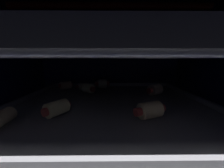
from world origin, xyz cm
name	(u,v)px	position (x,y,z in cm)	size (l,w,h in cm)	color
ground_plane	(112,141)	(0.00, 0.00, -0.60)	(59.00, 50.40, 1.20)	#0C1138
oven_wall_back	(112,68)	(0.00, 24.60, 17.32)	(59.00, 1.20, 34.64)	#0C1138
heating_element	(112,6)	(0.00, 0.00, 32.83)	(45.28, 19.07, 1.46)	maroon
oven_rack_lower	(112,106)	(0.00, 0.00, 9.40)	(54.04, 47.04, 0.79)	#B7B7BC
baking_tray_lower	(112,103)	(0.00, 0.00, 10.21)	(46.22, 41.95, 1.79)	gray
pig_in_blanket_lower_0	(5,117)	(-18.08, -11.24, 11.62)	(2.53, 5.02, 2.44)	beige
pig_in_blanket_lower_1	(59,108)	(-10.47, -7.61, 11.83)	(4.66, 5.46, 2.85)	beige
pig_in_blanket_lower_2	(103,84)	(-3.26, 16.76, 12.05)	(5.55, 3.93, 3.31)	beige
pig_in_blanket_lower_3	(84,86)	(-9.88, 13.97, 11.62)	(5.06, 3.08, 2.44)	beige
pig_in_blanket_lower_4	(67,85)	(-16.52, 15.41, 11.77)	(4.66, 4.40, 2.73)	beige
pig_in_blanket_lower_5	(156,90)	(13.57, 7.19, 11.99)	(5.86, 4.77, 3.18)	beige
pig_in_blanket_lower_6	(89,88)	(-7.25, 9.67, 11.88)	(4.86, 4.26, 2.95)	beige
pig_in_blanket_lower_7	(152,110)	(7.23, -9.04, 11.92)	(6.38, 4.28, 3.04)	beige
oven_rack_upper	(112,57)	(0.00, 0.00, 21.71)	(53.96, 47.04, 0.70)	#B7B7BC
baking_tray_upper	(112,52)	(0.00, 0.00, 22.78)	(46.22, 41.95, 2.78)	#4C4C51
pig_in_blanket_upper_0	(36,43)	(-17.69, -0.08, 24.82)	(5.97, 4.20, 3.12)	beige
pig_in_blanket_upper_1	(101,49)	(-3.91, 16.79, 24.73)	(3.86, 5.56, 2.93)	beige
pig_in_blanket_upper_2	(71,30)	(-5.26, -14.90, 24.68)	(3.79, 5.40, 2.85)	beige
pig_in_blanket_upper_3	(188,36)	(11.15, -11.48, 24.54)	(5.68, 4.06, 2.56)	beige
pig_in_blanket_upper_4	(114,46)	(0.65, 5.97, 24.64)	(5.22, 3.44, 2.76)	beige
pig_in_blanket_upper_5	(58,45)	(-14.58, 4.75, 24.93)	(3.85, 5.30, 3.35)	beige
pig_in_blanket_upper_6	(86,48)	(-9.06, 15.22, 24.87)	(4.93, 5.70, 3.21)	beige
pig_in_blanket_upper_7	(108,34)	(-0.84, -11.23, 24.86)	(5.84, 3.52, 3.20)	beige
pig_in_blanket_upper_8	(141,44)	(6.49, -1.51, 24.57)	(3.38, 5.57, 2.62)	beige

